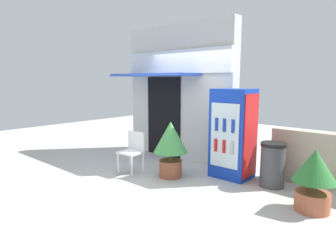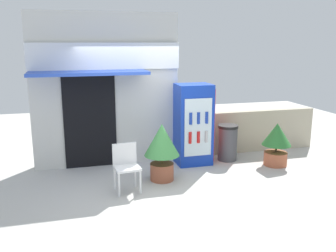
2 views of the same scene
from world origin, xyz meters
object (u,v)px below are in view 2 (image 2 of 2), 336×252
Objects in this scene: plastic_chair at (126,164)px; trash_bin at (228,143)px; potted_plant_near_shop at (162,146)px; drink_cooler at (194,124)px; potted_plant_curbside at (276,141)px.

trash_bin is at bearing 24.68° from plastic_chair.
plastic_chair is 0.82m from potted_plant_near_shop.
drink_cooler is 2.01m from plastic_chair.
drink_cooler is 1.88× the size of potted_plant_curbside.
potted_plant_curbside is (2.56, 0.20, -0.14)m from potted_plant_near_shop.
potted_plant_near_shop reaches higher than plastic_chair.
trash_bin is at bearing 144.82° from potted_plant_curbside.
drink_cooler is 0.93m from trash_bin.
drink_cooler is at bearing 34.23° from plastic_chair.
plastic_chair is at bearing -156.32° from potted_plant_near_shop.
potted_plant_curbside is (3.29, 0.52, 0.03)m from plastic_chair.
drink_cooler reaches higher than trash_bin.
potted_plant_near_shop reaches higher than potted_plant_curbside.
potted_plant_curbside is at bearing -35.18° from trash_bin.
plastic_chair is at bearing -170.95° from potted_plant_curbside.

